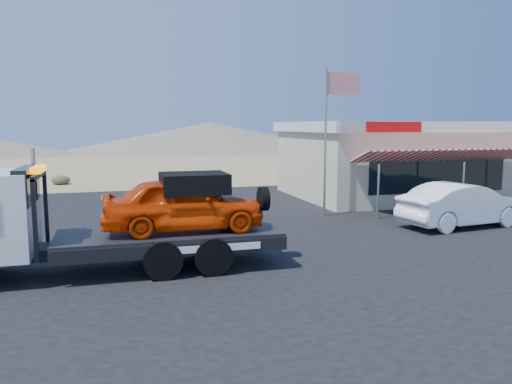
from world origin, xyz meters
TOP-DOWN VIEW (x-y plane):
  - ground at (0.00, 0.00)m, footprint 120.00×120.00m
  - asphalt_lot at (2.00, 3.00)m, footprint 32.00×24.00m
  - tow_truck at (-3.81, -1.38)m, footprint 8.20×2.43m
  - white_sedan at (8.70, 1.02)m, footprint 5.10×2.32m
  - jerky_store at (10.50, 8.97)m, footprint 10.40×9.97m
  - flagpole at (4.93, 4.50)m, footprint 1.55×0.10m
  - distant_hills at (-9.77, 55.14)m, footprint 126.00×48.00m

SIDE VIEW (x-z plane):
  - ground at x=0.00m, z-range 0.00..0.00m
  - asphalt_lot at x=2.00m, z-range 0.00..0.02m
  - white_sedan at x=8.70m, z-range 0.02..1.64m
  - tow_truck at x=-3.81m, z-range 0.11..2.85m
  - distant_hills at x=-9.77m, z-range -0.21..3.99m
  - jerky_store at x=10.50m, z-range 0.04..3.94m
  - flagpole at x=4.93m, z-range 0.76..6.76m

